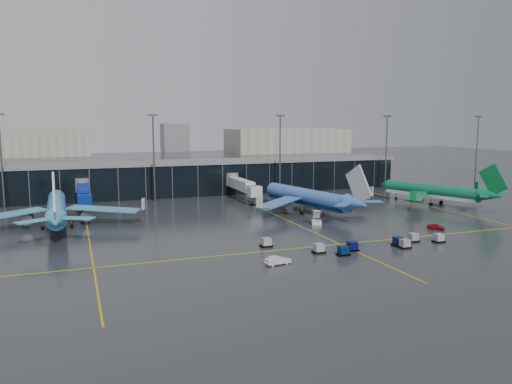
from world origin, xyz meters
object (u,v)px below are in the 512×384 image
object	(u,v)px
airliner_aer_lingus	(431,183)
service_van_white	(278,260)
airliner_arkefly	(56,197)
baggage_carts	(368,244)
airliner_klm_near	(306,187)
service_van_red	(436,227)
mobile_airstair	(317,221)

from	to	relation	value
airliner_aer_lingus	service_van_white	size ratio (longest dim) A/B	8.80
airliner_arkefly	baggage_carts	world-z (taller)	airliner_arkefly
airliner_arkefly	airliner_klm_near	bearing A→B (deg)	-3.63
airliner_aer_lingus	baggage_carts	size ratio (longest dim) A/B	1.12
airliner_arkefly	baggage_carts	size ratio (longest dim) A/B	1.24
airliner_klm_near	service_van_white	size ratio (longest dim) A/B	9.53
service_van_red	airliner_klm_near	bearing A→B (deg)	83.74
airliner_aer_lingus	service_van_white	xyz separation A→B (m)	(-64.32, -41.16, -5.27)
airliner_klm_near	airliner_arkefly	bearing A→B (deg)	165.89
service_van_white	service_van_red	bearing A→B (deg)	-81.63
baggage_carts	mobile_airstair	bearing A→B (deg)	87.07
airliner_aer_lingus	baggage_carts	bearing A→B (deg)	-159.15
airliner_aer_lingus	baggage_carts	world-z (taller)	airliner_aer_lingus
service_van_red	baggage_carts	bearing A→B (deg)	163.50
airliner_arkefly	baggage_carts	distance (m)	68.00
airliner_arkefly	airliner_aer_lingus	size ratio (longest dim) A/B	1.11
baggage_carts	service_van_white	size ratio (longest dim) A/B	7.89
baggage_carts	service_van_red	distance (m)	24.39
service_van_red	mobile_airstair	bearing A→B (deg)	109.00
baggage_carts	service_van_white	world-z (taller)	baggage_carts
baggage_carts	mobile_airstair	size ratio (longest dim) A/B	9.17
service_van_white	airliner_aer_lingus	bearing A→B (deg)	-65.74
airliner_aer_lingus	mobile_airstair	xyz separation A→B (m)	(-43.24, -13.94, -5.23)
airliner_arkefly	mobile_airstair	size ratio (longest dim) A/B	11.37
airliner_aer_lingus	baggage_carts	distance (m)	58.05
airliner_aer_lingus	service_van_white	world-z (taller)	airliner_aer_lingus
baggage_carts	airliner_arkefly	bearing A→B (deg)	143.71
airliner_klm_near	airliner_aer_lingus	size ratio (longest dim) A/B	1.08
airliner_arkefly	airliner_aer_lingus	bearing A→B (deg)	-2.85
airliner_arkefly	service_van_white	size ratio (longest dim) A/B	9.79
service_van_red	service_van_white	bearing A→B (deg)	159.39
mobile_airstair	airliner_aer_lingus	bearing A→B (deg)	41.71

